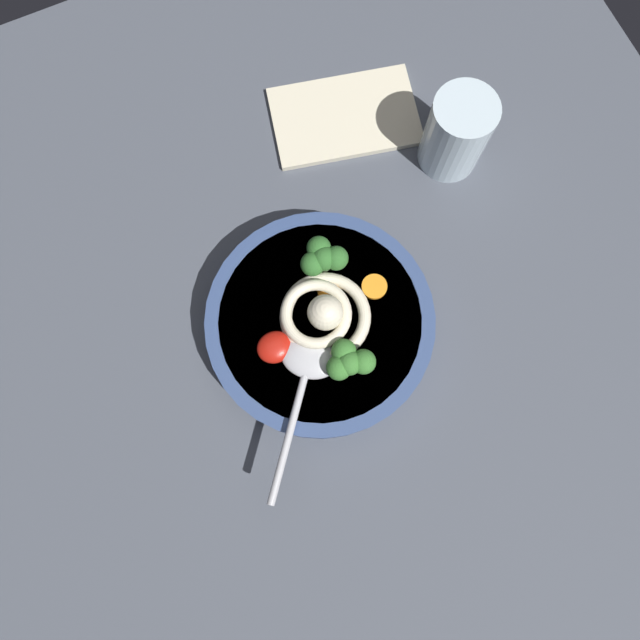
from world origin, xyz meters
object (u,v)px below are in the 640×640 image
object	(u,v)px
soup_bowl	(320,325)
noodle_pile	(321,316)
soup_spoon	(306,371)
drinking_glass	(456,133)
folded_napkin	(345,117)

from	to	relation	value
soup_bowl	noodle_pile	world-z (taller)	noodle_pile
soup_spoon	noodle_pile	bearing A→B (deg)	179.16
soup_spoon	drinking_glass	distance (cm)	32.26
soup_bowl	drinking_glass	size ratio (longest dim) A/B	2.42
folded_napkin	soup_bowl	bearing A→B (deg)	59.06
drinking_glass	folded_napkin	xyz separation A→B (cm)	(9.30, -9.83, -4.69)
soup_bowl	drinking_glass	world-z (taller)	drinking_glass
noodle_pile	drinking_glass	xyz separation A→B (cm)	(-23.06, -13.35, -1.28)
drinking_glass	folded_napkin	size ratio (longest dim) A/B	0.57
noodle_pile	soup_spoon	world-z (taller)	noodle_pile
noodle_pile	drinking_glass	size ratio (longest dim) A/B	1.04
soup_spoon	drinking_glass	xyz separation A→B (cm)	(-26.84, -17.89, -0.76)
soup_spoon	folded_napkin	size ratio (longest dim) A/B	0.87
noodle_pile	drinking_glass	distance (cm)	26.67
soup_bowl	noodle_pile	xyz separation A→B (cm)	(-0.20, -0.11, 3.77)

